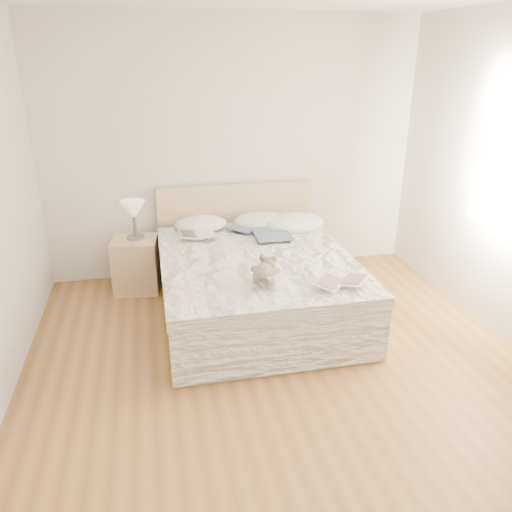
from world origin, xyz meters
name	(u,v)px	position (x,y,z in m)	size (l,w,h in m)	color
floor	(287,383)	(0.00, 0.00, 0.00)	(4.00, 4.50, 0.00)	brown
wall_back	(234,151)	(0.00, 2.25, 1.35)	(4.00, 0.02, 2.70)	silver
bed	(254,281)	(0.00, 1.19, 0.31)	(1.72, 2.14, 1.00)	tan
nightstand	(136,265)	(-1.10, 1.89, 0.28)	(0.45, 0.40, 0.56)	tan
table_lamp	(133,212)	(-1.08, 1.92, 0.84)	(0.27, 0.27, 0.39)	#4F4A44
pillow_left	(201,224)	(-0.40, 2.00, 0.64)	(0.55, 0.38, 0.16)	white
pillow_middle	(260,221)	(0.23, 1.97, 0.64)	(0.58, 0.41, 0.17)	white
pillow_right	(294,223)	(0.57, 1.82, 0.64)	(0.65, 0.46, 0.20)	white
blouse	(271,232)	(0.26, 1.62, 0.63)	(0.56, 0.59, 0.02)	#384765
photo_book	(197,235)	(-0.48, 1.69, 0.63)	(0.35, 0.24, 0.03)	white
childrens_book	(342,282)	(0.53, 0.35, 0.63)	(0.41, 0.27, 0.03)	#EEE5C1
teddy_bear	(263,279)	(-0.07, 0.50, 0.65)	(0.21, 0.30, 0.16)	#675C4F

